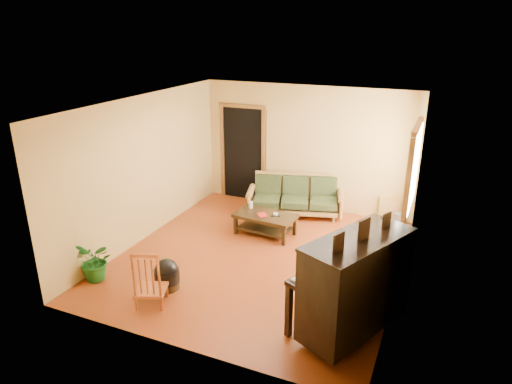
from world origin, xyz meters
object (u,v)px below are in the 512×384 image
at_px(armchair, 365,253).
at_px(red_chair, 150,276).
at_px(potted_plant, 95,261).
at_px(coffee_table, 265,224).
at_px(footstool, 167,278).
at_px(sofa, 295,196).
at_px(ceramic_crock, 398,219).
at_px(piano, 355,287).

bearing_deg(armchair, red_chair, -158.60).
bearing_deg(potted_plant, coffee_table, 55.21).
distance_m(footstool, potted_plant, 1.16).
height_order(sofa, coffee_table, sofa).
relative_size(red_chair, potted_plant, 1.34).
bearing_deg(ceramic_crock, red_chair, -124.66).
bearing_deg(footstool, armchair, 28.82).
bearing_deg(potted_plant, ceramic_crock, 44.61).
xyz_separation_m(coffee_table, potted_plant, (-1.77, -2.55, 0.12)).
bearing_deg(red_chair, ceramic_crock, 34.42).
bearing_deg(armchair, ceramic_crock, 69.49).
xyz_separation_m(piano, red_chair, (-2.75, -0.47, -0.24)).
bearing_deg(piano, potted_plant, -150.96).
bearing_deg(armchair, piano, -98.96).
distance_m(armchair, red_chair, 3.22).
distance_m(coffee_table, piano, 3.14).
relative_size(sofa, coffee_table, 1.71).
distance_m(armchair, piano, 1.42).
relative_size(red_chair, ceramic_crock, 3.56).
height_order(coffee_table, armchair, armchair).
xyz_separation_m(piano, potted_plant, (-3.90, -0.29, -0.35)).
bearing_deg(potted_plant, armchair, 24.12).
relative_size(footstool, red_chair, 0.43).
height_order(coffee_table, red_chair, red_chair).
bearing_deg(coffee_table, armchair, -23.21).
relative_size(footstool, potted_plant, 0.58).
distance_m(ceramic_crock, potted_plant, 5.65).
relative_size(sofa, potted_plant, 2.94).
bearing_deg(coffee_table, ceramic_crock, 32.26).
relative_size(armchair, ceramic_crock, 3.62).
height_order(coffee_table, piano, piano).
bearing_deg(piano, armchair, 119.99).
distance_m(sofa, red_chair, 3.92).
height_order(coffee_table, footstool, coffee_table).
bearing_deg(sofa, footstool, -120.08).
distance_m(coffee_table, armchair, 2.19).
bearing_deg(piano, red_chair, -145.42).
height_order(piano, red_chair, piano).
relative_size(sofa, armchair, 2.15).
distance_m(piano, potted_plant, 3.92).
relative_size(armchair, piano, 0.58).
xyz_separation_m(armchair, piano, (0.13, -1.40, 0.23)).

